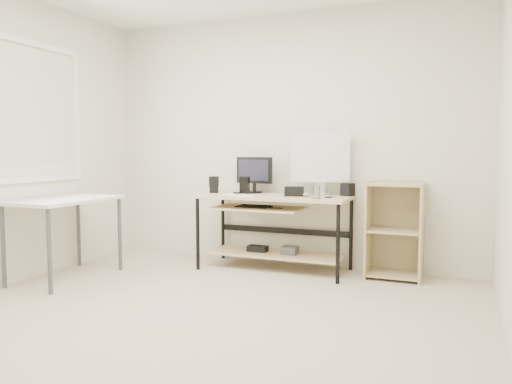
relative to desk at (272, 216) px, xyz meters
The scene contains 16 objects.
room 1.80m from the desk, 93.95° to the right, with size 4.01×4.01×2.62m.
desk is the anchor object (origin of this frame).
side_table 1.97m from the desk, 147.35° to the right, with size 0.60×1.00×0.75m.
shelf_unit 1.19m from the desk, ahead, with size 0.50×0.40×0.90m.
black_monitor 0.53m from the desk, 147.45° to the left, with size 0.41×0.17×0.37m.
white_imac 0.74m from the desk, 19.53° to the left, with size 0.56×0.23×0.61m.
keyboard 0.37m from the desk, 147.44° to the right, with size 0.39×0.11×0.01m, color white.
mouse 0.42m from the desk, ahead, with size 0.07×0.12×0.04m, color #ABABB0.
center_speaker 0.35m from the desk, ahead, with size 0.19×0.08×0.09m, color black.
speaker_left 0.72m from the desk, behind, with size 0.10×0.10×0.17m.
speaker_right 0.79m from the desk, 15.02° to the left, with size 0.10×0.10×0.13m, color black.
audio_controller 0.41m from the desk, 168.39° to the right, with size 0.09×0.06×0.18m, color black.
volume_puck 0.42m from the desk, 161.31° to the right, with size 0.07×0.07×0.03m, color black.
smartphone 0.63m from the desk, ahead, with size 0.06×0.11×0.01m, color black.
coaster 0.58m from the desk, 20.18° to the right, with size 0.09×0.09×0.01m, color olive.
drinking_glass 0.61m from the desk, 20.18° to the right, with size 0.07×0.07×0.14m, color white.
Camera 1 is at (1.70, -2.96, 1.19)m, focal length 35.00 mm.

